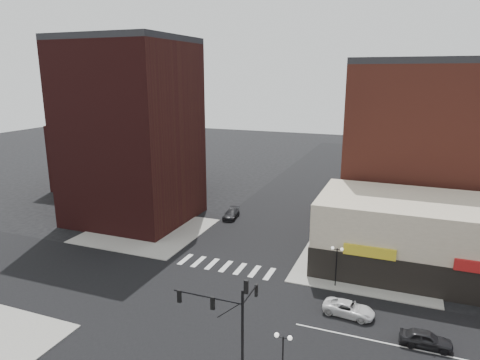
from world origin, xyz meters
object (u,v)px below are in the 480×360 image
(dark_sedan_east, at_px, (426,339))
(dark_sedan_north, at_px, (231,214))
(street_lamp_se_a, at_px, (283,347))
(traffic_signal, at_px, (231,312))
(white_suv, at_px, (349,309))
(street_lamp_ne, at_px, (337,256))

(dark_sedan_east, height_order, dark_sedan_north, dark_sedan_east)
(dark_sedan_north, bearing_deg, street_lamp_se_a, -68.61)
(traffic_signal, xyz_separation_m, dark_sedan_east, (12.97, 8.52, -4.29))
(white_suv, xyz_separation_m, dark_sedan_east, (6.24, -2.43, 0.05))
(traffic_signal, xyz_separation_m, street_lamp_se_a, (3.76, -0.17, -1.67))
(dark_sedan_east, xyz_separation_m, dark_sedan_north, (-26.04, 22.93, -0.03))
(dark_sedan_east, bearing_deg, traffic_signal, 122.57)
(street_lamp_se_a, relative_size, white_suv, 0.93)
(white_suv, height_order, dark_sedan_east, dark_sedan_east)
(street_lamp_ne, relative_size, dark_sedan_north, 0.95)
(traffic_signal, relative_size, street_lamp_ne, 1.87)
(traffic_signal, distance_m, street_lamp_se_a, 4.12)
(traffic_signal, bearing_deg, dark_sedan_north, 112.56)
(street_lamp_se_a, xyz_separation_m, dark_sedan_north, (-16.83, 31.62, -2.65))
(traffic_signal, height_order, white_suv, traffic_signal)
(dark_sedan_north, bearing_deg, dark_sedan_east, -48.00)
(street_lamp_se_a, bearing_deg, white_suv, 75.05)
(traffic_signal, bearing_deg, dark_sedan_east, 33.30)
(street_lamp_ne, height_order, dark_sedan_east, street_lamp_ne)
(traffic_signal, distance_m, street_lamp_ne, 16.62)
(street_lamp_se_a, xyz_separation_m, street_lamp_ne, (1.00, 16.00, 0.00))
(traffic_signal, distance_m, dark_sedan_north, 34.33)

